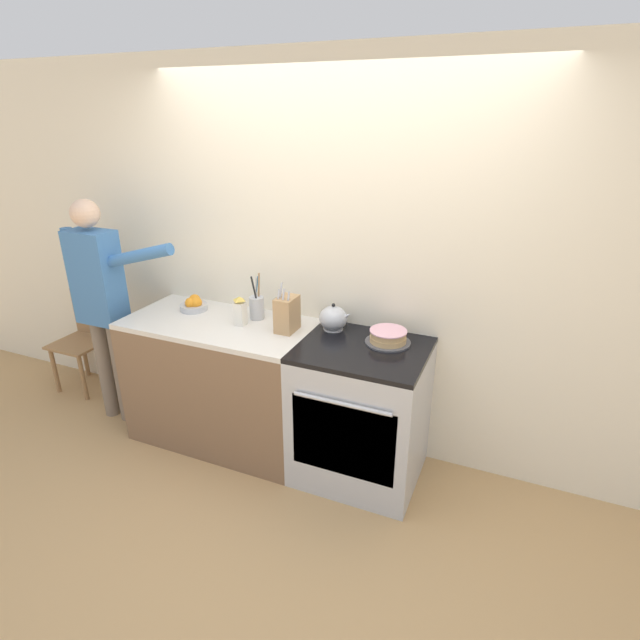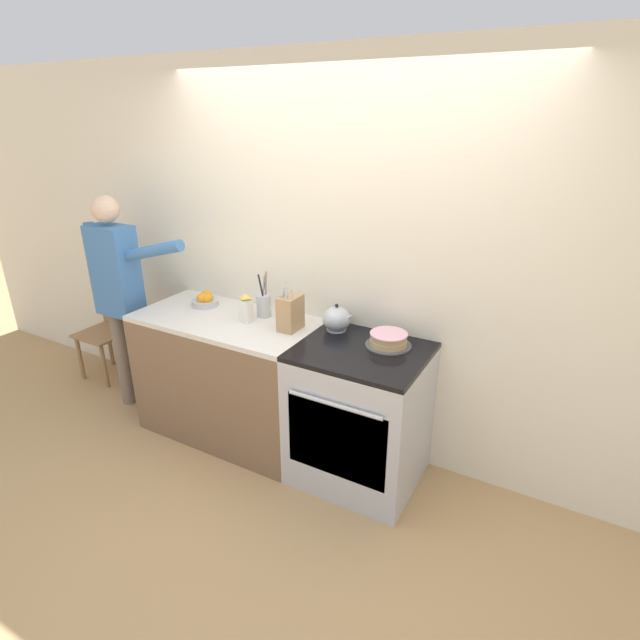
% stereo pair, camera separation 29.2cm
% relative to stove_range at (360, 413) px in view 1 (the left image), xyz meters
% --- Properties ---
extents(ground_plane, '(16.00, 16.00, 0.00)m').
position_rel_stove_range_xyz_m(ground_plane, '(-0.32, -0.33, -0.46)').
color(ground_plane, tan).
extents(wall_back, '(8.00, 0.04, 2.60)m').
position_rel_stove_range_xyz_m(wall_back, '(-0.32, 0.35, 0.84)').
color(wall_back, silver).
rests_on(wall_back, ground_plane).
extents(counter_cabinet, '(1.29, 0.66, 0.92)m').
position_rel_stove_range_xyz_m(counter_cabinet, '(-1.04, 0.00, -0.00)').
color(counter_cabinet, brown).
rests_on(counter_cabinet, ground_plane).
extents(stove_range, '(0.78, 0.69, 0.92)m').
position_rel_stove_range_xyz_m(stove_range, '(0.00, 0.00, 0.00)').
color(stove_range, '#B7BABF').
rests_on(stove_range, ground_plane).
extents(layer_cake, '(0.28, 0.28, 0.09)m').
position_rel_stove_range_xyz_m(layer_cake, '(0.12, 0.13, 0.50)').
color(layer_cake, '#4C4C51').
rests_on(layer_cake, stove_range).
extents(tea_kettle, '(0.23, 0.19, 0.18)m').
position_rel_stove_range_xyz_m(tea_kettle, '(-0.27, 0.19, 0.54)').
color(tea_kettle, '#B7BABF').
rests_on(tea_kettle, stove_range).
extents(knife_block, '(0.12, 0.17, 0.32)m').
position_rel_stove_range_xyz_m(knife_block, '(-0.53, 0.06, 0.58)').
color(knife_block, tan).
rests_on(knife_block, counter_cabinet).
extents(utensil_crock, '(0.10, 0.10, 0.33)m').
position_rel_stove_range_xyz_m(utensil_crock, '(-0.82, 0.16, 0.55)').
color(utensil_crock, '#B7BABF').
rests_on(utensil_crock, counter_cabinet).
extents(fruit_bowl, '(0.19, 0.19, 0.11)m').
position_rel_stove_range_xyz_m(fruit_bowl, '(-1.31, 0.12, 0.51)').
color(fruit_bowl, '#B7BABF').
rests_on(fruit_bowl, counter_cabinet).
extents(milk_carton, '(0.07, 0.07, 0.20)m').
position_rel_stove_range_xyz_m(milk_carton, '(-0.86, 0.02, 0.55)').
color(milk_carton, white).
rests_on(milk_carton, counter_cabinet).
extents(person_baker, '(0.95, 0.20, 1.70)m').
position_rel_stove_range_xyz_m(person_baker, '(-1.95, -0.11, 0.56)').
color(person_baker, '#7A6B5B').
rests_on(person_baker, ground_plane).
extents(dining_chair, '(0.40, 0.40, 0.83)m').
position_rel_stove_range_xyz_m(dining_chair, '(-2.56, 0.21, 0.02)').
color(dining_chair, '#997047').
rests_on(dining_chair, ground_plane).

